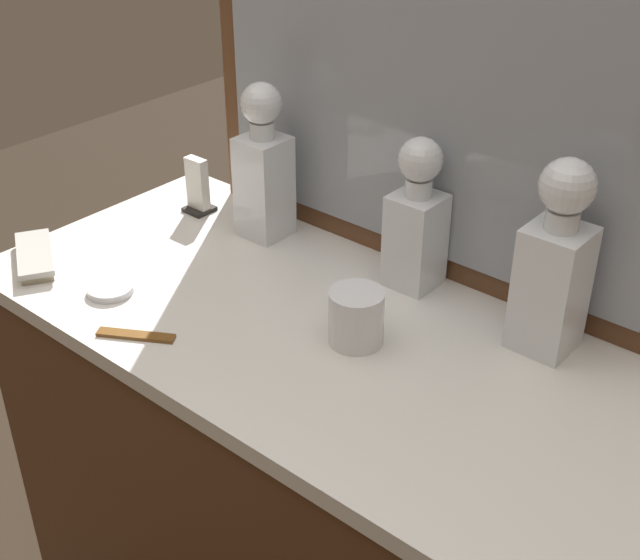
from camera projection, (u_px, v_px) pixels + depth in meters
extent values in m
cube|color=brown|center=(320.00, 527.00, 1.57)|extent=(1.13, 0.53, 0.84)
cube|color=silver|center=(320.00, 331.00, 1.35)|extent=(1.16, 0.54, 0.03)
cube|color=brown|center=(429.00, 40.00, 1.31)|extent=(0.89, 0.03, 0.78)
cube|color=gray|center=(424.00, 42.00, 1.30)|extent=(0.81, 0.01, 0.70)
cube|color=white|center=(551.00, 289.00, 1.24)|extent=(0.09, 0.09, 0.20)
cube|color=#9E5619|center=(547.00, 313.00, 1.27)|extent=(0.07, 0.07, 0.11)
cylinder|color=white|center=(562.00, 219.00, 1.19)|extent=(0.05, 0.05, 0.03)
sphere|color=white|center=(568.00, 186.00, 1.16)|extent=(0.08, 0.08, 0.08)
cube|color=white|center=(415.00, 241.00, 1.41)|extent=(0.08, 0.08, 0.16)
cube|color=#9E5619|center=(414.00, 257.00, 1.42)|extent=(0.07, 0.07, 0.10)
cylinder|color=white|center=(419.00, 187.00, 1.36)|extent=(0.04, 0.04, 0.03)
sphere|color=white|center=(420.00, 160.00, 1.33)|extent=(0.07, 0.07, 0.07)
cube|color=white|center=(264.00, 187.00, 1.55)|extent=(0.08, 0.08, 0.19)
cube|color=#9E5619|center=(265.00, 204.00, 1.57)|extent=(0.07, 0.07, 0.12)
cylinder|color=white|center=(262.00, 130.00, 1.50)|extent=(0.04, 0.04, 0.03)
sphere|color=white|center=(261.00, 103.00, 1.47)|extent=(0.07, 0.07, 0.07)
cylinder|color=white|center=(356.00, 317.00, 1.28)|extent=(0.08, 0.08, 0.09)
cylinder|color=silver|center=(355.00, 338.00, 1.30)|extent=(0.08, 0.08, 0.01)
cube|color=#B7A88C|center=(36.00, 260.00, 1.50)|extent=(0.15, 0.12, 0.01)
cube|color=#B7B5AD|center=(34.00, 254.00, 1.49)|extent=(0.17, 0.13, 0.01)
cylinder|color=silver|center=(111.00, 289.00, 1.42)|extent=(0.08, 0.08, 0.01)
cube|color=brown|center=(136.00, 335.00, 1.31)|extent=(0.12, 0.08, 0.01)
cube|color=black|center=(199.00, 209.00, 1.68)|extent=(0.05, 0.05, 0.01)
cube|color=white|center=(198.00, 185.00, 1.65)|extent=(0.05, 0.02, 0.11)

